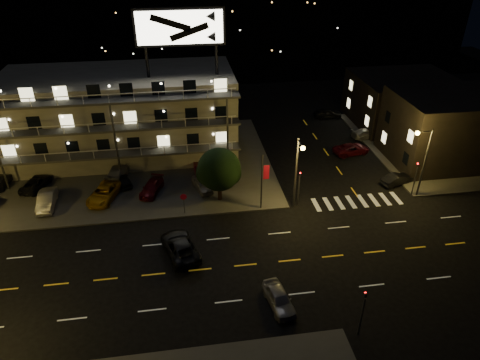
{
  "coord_description": "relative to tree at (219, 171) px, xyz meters",
  "views": [
    {
      "loc": [
        -2.68,
        -28.11,
        25.74
      ],
      "look_at": [
        2.71,
        8.0,
        3.96
      ],
      "focal_mm": 32.0,
      "sensor_mm": 36.0,
      "label": 1
    }
  ],
  "objects": [
    {
      "name": "streetlight_ne",
      "position": [
        21.28,
        -2.35,
        1.25
      ],
      "size": [
        1.92,
        0.44,
        8.0
      ],
      "color": "#2D2D30",
      "rests_on": "ground"
    },
    {
      "name": "side_car_1",
      "position": [
        18.22,
        8.49,
        -3.04
      ],
      "size": [
        5.16,
        3.12,
        1.34
      ],
      "primitive_type": "imported",
      "rotation": [
        0.0,
        0.0,
        1.77
      ],
      "color": "#520B14",
      "rests_on": "ground"
    },
    {
      "name": "motel",
      "position": [
        -10.8,
        13.24,
        1.63
      ],
      "size": [
        28.0,
        13.8,
        18.1
      ],
      "color": "gray",
      "rests_on": "ground"
    },
    {
      "name": "side_bldg_front",
      "position": [
        29.14,
        5.35,
        0.54
      ],
      "size": [
        14.06,
        10.0,
        8.5
      ],
      "color": "black",
      "rests_on": "ground"
    },
    {
      "name": "road_car_east",
      "position": [
        3.0,
        -15.55,
        -3.01
      ],
      "size": [
        2.24,
        4.28,
        1.39
      ],
      "primitive_type": "imported",
      "rotation": [
        0.0,
        0.0,
        0.15
      ],
      "color": "gray",
      "rests_on": "ground"
    },
    {
      "name": "curb_nw",
      "position": [
        -14.85,
        9.35,
        -3.63
      ],
      "size": [
        44.0,
        24.0,
        0.15
      ],
      "primitive_type": "cube",
      "color": "#3D3D3B",
      "rests_on": "ground"
    },
    {
      "name": "road_car_west",
      "position": [
        -4.45,
        -8.17,
        -2.94
      ],
      "size": [
        3.98,
        6.04,
        1.54
      ],
      "primitive_type": "imported",
      "rotation": [
        0.0,
        0.0,
        3.42
      ],
      "color": "black",
      "rests_on": "ground"
    },
    {
      "name": "lot_car_6",
      "position": [
        -20.21,
        5.26,
        -2.94
      ],
      "size": [
        3.17,
        4.87,
        1.25
      ],
      "primitive_type": "imported",
      "rotation": [
        0.0,
        0.0,
        2.88
      ],
      "color": "black",
      "rests_on": "curb_nw"
    },
    {
      "name": "side_car_3",
      "position": [
        19.1,
        20.76,
        -2.98
      ],
      "size": [
        4.35,
        1.96,
        1.45
      ],
      "primitive_type": "imported",
      "rotation": [
        0.0,
        0.0,
        1.51
      ],
      "color": "black",
      "rests_on": "ground"
    },
    {
      "name": "tree",
      "position": [
        0.0,
        0.0,
        0.0
      ],
      "size": [
        4.76,
        4.58,
        5.99
      ],
      "color": "black",
      "rests_on": "curb_nw"
    },
    {
      "name": "lot_car_3",
      "position": [
        -7.28,
        2.48,
        -2.94
      ],
      "size": [
        3.03,
        4.58,
        1.23
      ],
      "primitive_type": "imported",
      "rotation": [
        0.0,
        0.0,
        -0.34
      ],
      "color": "#520B14",
      "rests_on": "curb_nw"
    },
    {
      "name": "streetlight_nc",
      "position": [
        7.65,
        -2.71,
        1.25
      ],
      "size": [
        0.44,
        1.92,
        8.0
      ],
      "color": "#2D2D30",
      "rests_on": "ground"
    },
    {
      "name": "lot_car_2",
      "position": [
        -12.33,
        1.89,
        -2.85
      ],
      "size": [
        3.83,
        5.61,
        1.42
      ],
      "primitive_type": "imported",
      "rotation": [
        0.0,
        0.0,
        -0.31
      ],
      "color": "#C88D12",
      "rests_on": "curb_nw"
    },
    {
      "name": "lot_car_9",
      "position": [
        -1.7,
        5.72,
        -2.91
      ],
      "size": [
        1.46,
        3.97,
        1.3
      ],
      "primitive_type": "imported",
      "rotation": [
        0.0,
        0.0,
        3.16
      ],
      "color": "#520B14",
      "rests_on": "curb_nw"
    },
    {
      "name": "lot_car_8",
      "position": [
        -10.57,
        4.66,
        -2.94
      ],
      "size": [
        2.58,
        3.91,
        1.24
      ],
      "primitive_type": "imported",
      "rotation": [
        0.0,
        0.0,
        3.48
      ],
      "color": "black",
      "rests_on": "curb_nw"
    },
    {
      "name": "stop_sign",
      "position": [
        -3.85,
        -2.08,
        -2.0
      ],
      "size": [
        0.91,
        0.11,
        2.61
      ],
      "color": "#2D2D30",
      "rests_on": "ground"
    },
    {
      "name": "lot_car_7",
      "position": [
        -11.24,
        6.47,
        -2.81
      ],
      "size": [
        3.02,
        5.49,
        1.51
      ],
      "primitive_type": "imported",
      "rotation": [
        0.0,
        0.0,
        2.96
      ],
      "color": "gray",
      "rests_on": "curb_nw"
    },
    {
      "name": "lot_car_1",
      "position": [
        -18.14,
        1.3,
        -2.82
      ],
      "size": [
        1.83,
        4.59,
        1.49
      ],
      "primitive_type": "imported",
      "rotation": [
        0.0,
        0.0,
        0.06
      ],
      "color": "gray",
      "rests_on": "curb_nw"
    },
    {
      "name": "side_car_2",
      "position": [
        22.2,
        12.84,
        -3.06
      ],
      "size": [
        4.71,
        2.48,
        1.3
      ],
      "primitive_type": "imported",
      "rotation": [
        0.0,
        0.0,
        1.72
      ],
      "color": "gray",
      "rests_on": "ground"
    },
    {
      "name": "curb_ne",
      "position": [
        29.15,
        9.35,
        -3.63
      ],
      "size": [
        16.0,
        24.0,
        0.15
      ],
      "primitive_type": "cube",
      "color": "#3D3D3B",
      "rests_on": "ground"
    },
    {
      "name": "side_bldg_back",
      "position": [
        29.14,
        17.35,
        -0.21
      ],
      "size": [
        14.06,
        12.0,
        7.0
      ],
      "color": "black",
      "rests_on": "ground"
    },
    {
      "name": "lot_car_4",
      "position": [
        -1.69,
        2.29,
        -2.92
      ],
      "size": [
        2.53,
        4.05,
        1.28
      ],
      "primitive_type": "imported",
      "rotation": [
        0.0,
        0.0,
        0.29
      ],
      "color": "gray",
      "rests_on": "curb_nw"
    },
    {
      "name": "signal_ne",
      "position": [
        21.14,
        -2.15,
        -1.14
      ],
      "size": [
        0.27,
        0.2,
        4.6
      ],
      "color": "#2D2D30",
      "rests_on": "ground"
    },
    {
      "name": "banner_north",
      "position": [
        4.23,
        -2.25,
        -0.28
      ],
      "size": [
        0.83,
        0.16,
        6.4
      ],
      "color": "#2D2D30",
      "rests_on": "ground"
    },
    {
      "name": "signal_sw",
      "position": [
        8.15,
        -19.14,
        -1.14
      ],
      "size": [
        0.2,
        0.27,
        4.6
      ],
      "color": "#2D2D30",
      "rests_on": "ground"
    },
    {
      "name": "hill_backdrop",
      "position": [
        -6.79,
        58.14,
        7.84
      ],
      "size": [
        120.0,
        25.0,
        24.0
      ],
      "color": "black",
      "rests_on": "ground"
    },
    {
      "name": "lot_car_5",
      "position": [
        -24.2,
        6.5,
        -2.88
      ],
      "size": [
        2.04,
        4.27,
        1.35
      ],
      "primitive_type": "imported",
      "rotation": [
        0.0,
        0.0,
        2.99
      ],
      "color": "black",
      "rests_on": "curb_nw"
    },
    {
      "name": "signal_nw",
      "position": [
        8.15,
        -2.15,
        -1.14
      ],
      "size": [
        0.2,
        0.27,
        4.6
      ],
      "color": "#2D2D30",
      "rests_on": "ground"
    },
    {
      "name": "ground",
      "position": [
        -0.85,
        -10.65,
        -3.71
      ],
      "size": [
        140.0,
        140.0,
        0.0
      ],
      "primitive_type": "plane",
      "color": "black",
      "rests_on": "ground"
    },
    {
      "name": "side_car_0",
      "position": [
        20.56,
        0.36,
        -3.07
      ],
      "size": [
        4.13,
        2.5,
        1.29
      ],
      "primitive_type": "imported",
      "rotation": [
        0.0,
        0.0,
        1.88
      ],
      "color": "black",
      "rests_on": "ground"
    }
  ]
}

